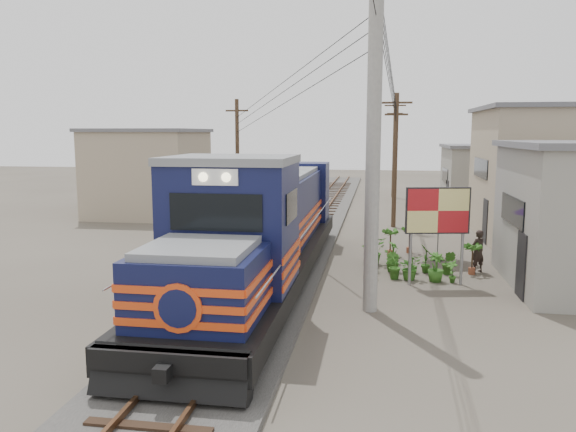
% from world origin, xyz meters
% --- Properties ---
extents(ground, '(120.00, 120.00, 0.00)m').
position_xyz_m(ground, '(0.00, 0.00, 0.00)').
color(ground, '#473F35').
rests_on(ground, ground).
extents(ballast, '(3.60, 70.00, 0.16)m').
position_xyz_m(ballast, '(0.00, 10.00, 0.08)').
color(ballast, '#595651').
rests_on(ballast, ground).
extents(track, '(1.15, 70.00, 0.12)m').
position_xyz_m(track, '(0.00, 10.00, 0.26)').
color(track, '#51331E').
rests_on(track, ground).
extents(locomotive, '(3.16, 17.22, 4.27)m').
position_xyz_m(locomotive, '(0.00, 1.65, 1.84)').
color(locomotive, black).
rests_on(locomotive, ground).
extents(utility_pole_main, '(0.40, 0.40, 10.00)m').
position_xyz_m(utility_pole_main, '(3.50, -0.50, 5.00)').
color(utility_pole_main, '#9E9B93').
rests_on(utility_pole_main, ground).
extents(wooden_pole_mid, '(1.60, 0.24, 7.00)m').
position_xyz_m(wooden_pole_mid, '(4.50, 14.00, 3.68)').
color(wooden_pole_mid, '#4C3826').
rests_on(wooden_pole_mid, ground).
extents(wooden_pole_far, '(1.60, 0.24, 7.50)m').
position_xyz_m(wooden_pole_far, '(4.80, 28.00, 3.93)').
color(wooden_pole_far, '#4C3826').
rests_on(wooden_pole_far, ground).
extents(wooden_pole_left, '(1.60, 0.24, 7.00)m').
position_xyz_m(wooden_pole_left, '(-5.00, 18.00, 3.68)').
color(wooden_pole_left, '#4C3826').
rests_on(wooden_pole_left, ground).
extents(power_lines, '(9.65, 19.00, 3.30)m').
position_xyz_m(power_lines, '(-0.14, 8.49, 7.56)').
color(power_lines, black).
rests_on(power_lines, ground).
extents(shophouse_mid, '(8.40, 7.35, 6.20)m').
position_xyz_m(shophouse_mid, '(12.50, 12.00, 3.11)').
color(shophouse_mid, tan).
rests_on(shophouse_mid, ground).
extents(shophouse_back, '(6.30, 6.30, 4.20)m').
position_xyz_m(shophouse_back, '(11.00, 22.00, 2.11)').
color(shophouse_back, gray).
rests_on(shophouse_back, ground).
extents(shophouse_left, '(6.30, 6.30, 5.20)m').
position_xyz_m(shophouse_left, '(-10.00, 16.00, 2.61)').
color(shophouse_left, tan).
rests_on(shophouse_left, ground).
extents(billboard, '(2.08, 0.50, 3.23)m').
position_xyz_m(billboard, '(5.59, 2.59, 2.38)').
color(billboard, '#99999E').
rests_on(billboard, ground).
extents(market_umbrella, '(2.70, 2.70, 2.48)m').
position_xyz_m(market_umbrella, '(6.02, 6.28, 2.18)').
color(market_umbrella, black).
rests_on(market_umbrella, ground).
extents(vendor, '(0.67, 0.62, 1.54)m').
position_xyz_m(vendor, '(7.24, 4.53, 0.77)').
color(vendor, black).
rests_on(vendor, ground).
extents(plant_nursery, '(3.56, 3.20, 1.04)m').
position_xyz_m(plant_nursery, '(4.48, 4.09, 0.46)').
color(plant_nursery, '#2F661D').
rests_on(plant_nursery, ground).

